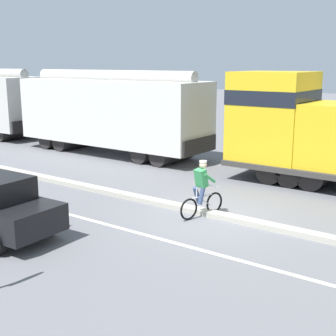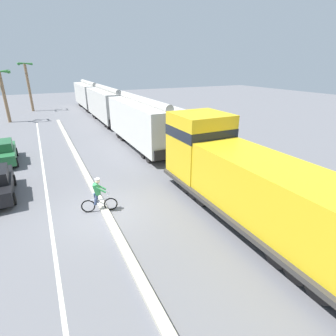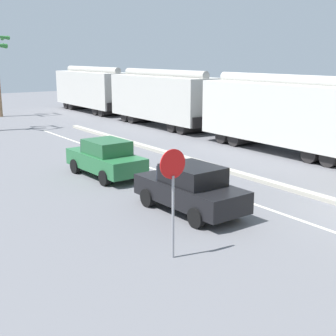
% 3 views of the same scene
% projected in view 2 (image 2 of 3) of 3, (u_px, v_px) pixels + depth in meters
% --- Properties ---
extents(ground_plane, '(120.00, 120.00, 0.00)m').
position_uv_depth(ground_plane, '(105.00, 212.00, 12.56)').
color(ground_plane, slate).
extents(median_curb, '(0.36, 36.00, 0.16)m').
position_uv_depth(median_curb, '(83.00, 169.00, 17.52)').
color(median_curb, '#B2AD9E').
rests_on(median_curb, ground).
extents(lane_stripe, '(0.14, 36.00, 0.01)m').
position_uv_depth(lane_stripe, '(44.00, 176.00, 16.56)').
color(lane_stripe, silver).
rests_on(lane_stripe, ground).
extents(locomotive, '(3.10, 11.61, 4.20)m').
position_uv_depth(locomotive, '(242.00, 180.00, 11.73)').
color(locomotive, gold).
rests_on(locomotive, ground).
extents(hopper_car_lead, '(2.90, 10.60, 4.18)m').
position_uv_depth(hopper_car_lead, '(143.00, 123.00, 21.74)').
color(hopper_car_lead, silver).
rests_on(hopper_car_lead, ground).
extents(hopper_car_middle, '(2.90, 10.60, 4.18)m').
position_uv_depth(hopper_car_middle, '(108.00, 105.00, 31.39)').
color(hopper_car_middle, beige).
rests_on(hopper_car_middle, ground).
extents(hopper_car_trailing, '(2.90, 10.60, 4.18)m').
position_uv_depth(hopper_car_trailing, '(89.00, 95.00, 41.05)').
color(hopper_car_trailing, beige).
rests_on(hopper_car_trailing, ground).
extents(parked_car_green, '(1.96, 4.27, 1.62)m').
position_uv_depth(parked_car_green, '(2.00, 152.00, 18.49)').
color(parked_car_green, '#286B3D').
rests_on(parked_car_green, ground).
extents(cyclist, '(1.67, 0.60, 1.71)m').
position_uv_depth(cyclist, '(98.00, 196.00, 12.35)').
color(cyclist, black).
rests_on(cyclist, ground).
extents(palm_tree_near, '(2.29, 2.36, 6.94)m').
position_uv_depth(palm_tree_near, '(27.00, 77.00, 37.61)').
color(palm_tree_near, '#846647').
rests_on(palm_tree_near, ground).
extents(palm_tree_far, '(2.63, 2.68, 6.19)m').
position_uv_depth(palm_tree_far, '(1.00, 83.00, 30.22)').
color(palm_tree_far, '#846647').
rests_on(palm_tree_far, ground).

